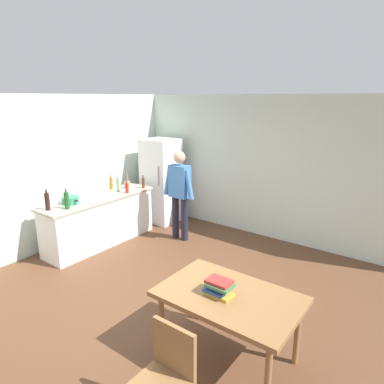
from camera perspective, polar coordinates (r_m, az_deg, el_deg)
ground_plane at (r=4.88m, az=-7.06°, el=-17.33°), size 14.00×14.00×0.00m
wall_back at (r=6.70m, az=10.51°, el=4.25°), size 6.40×0.12×2.70m
wall_left at (r=6.44m, az=-23.25°, el=2.76°), size 0.12×5.60×2.70m
kitchen_counter at (r=6.51m, az=-15.16°, el=-4.59°), size 0.64×2.20×0.90m
refrigerator at (r=7.36m, az=-5.16°, el=1.87°), size 0.70×0.67×1.80m
person at (r=6.33m, az=-2.09°, el=0.38°), size 0.70×0.22×1.70m
dining_table at (r=3.59m, az=6.21°, el=-17.75°), size 1.40×0.90×0.75m
chair at (r=3.06m, az=-4.42°, el=-28.06°), size 0.42×0.42×0.91m
cooking_pot at (r=6.12m, az=-19.72°, el=-1.29°), size 0.40×0.28×0.12m
utensil_jar at (r=6.85m, az=-10.83°, el=1.29°), size 0.11×0.11×0.32m
bottle_oil_amber at (r=6.84m, az=-13.42°, el=1.44°), size 0.06×0.06×0.28m
bottle_sauce_red at (r=6.51m, az=-10.85°, el=0.68°), size 0.06×0.06×0.24m
bottle_beer_brown at (r=6.80m, az=-8.19°, el=1.54°), size 0.06×0.06×0.26m
bottle_vinegar_tall at (r=6.61m, az=-12.32°, el=1.20°), size 0.06×0.06×0.32m
bottle_wine_green at (r=5.82m, az=-20.29°, el=-1.30°), size 0.08×0.08×0.34m
bottle_wine_dark at (r=5.88m, az=-23.12°, el=-1.44°), size 0.08×0.08×0.34m
book_stack at (r=3.50m, az=4.52°, el=-15.69°), size 0.28×0.20×0.15m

